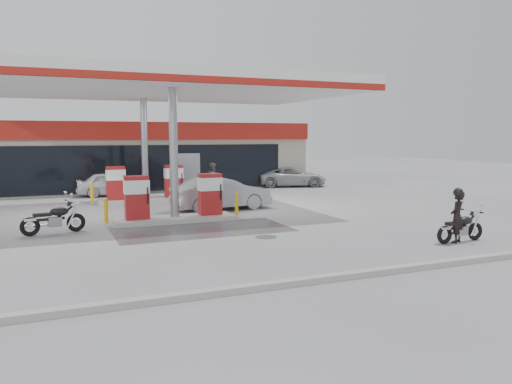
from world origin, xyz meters
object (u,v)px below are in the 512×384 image
(hatchback_silver, at_px, (221,193))
(biker_main, at_px, (457,217))
(pump_island_near, at_px, (175,203))
(sedan_white, at_px, (113,184))
(pump_island_far, at_px, (146,188))
(attendant, at_px, (213,179))
(main_motorcycle, at_px, (461,228))
(parked_car_right, at_px, (292,177))
(parked_motorcycle, at_px, (54,220))
(parked_car_left, at_px, (19,183))

(hatchback_silver, bearing_deg, biker_main, -161.68)
(pump_island_near, distance_m, biker_main, 9.90)
(biker_main, relative_size, sedan_white, 0.41)
(pump_island_far, bearing_deg, hatchback_silver, -55.50)
(hatchback_silver, bearing_deg, attendant, -21.05)
(sedan_white, relative_size, hatchback_silver, 0.88)
(hatchback_silver, bearing_deg, pump_island_far, 27.15)
(main_motorcycle, relative_size, parked_car_right, 0.42)
(parked_motorcycle, xyz_separation_m, attendant, (8.01, 7.79, 0.43))
(attendant, distance_m, hatchback_silver, 4.94)
(pump_island_far, height_order, parked_car_right, pump_island_far)
(pump_island_far, distance_m, parked_motorcycle, 8.00)
(pump_island_near, height_order, parked_car_left, pump_island_near)
(pump_island_near, bearing_deg, main_motorcycle, -44.01)
(pump_island_near, bearing_deg, hatchback_silver, 40.11)
(attendant, bearing_deg, parked_car_left, 80.61)
(pump_island_far, bearing_deg, parked_motorcycle, -121.94)
(biker_main, bearing_deg, attendant, -107.32)
(biker_main, height_order, parked_car_right, biker_main)
(main_motorcycle, relative_size, attendant, 1.03)
(main_motorcycle, xyz_separation_m, parked_car_left, (-13.09, 18.97, 0.22))
(main_motorcycle, relative_size, parked_car_left, 0.42)
(parked_car_left, xyz_separation_m, parked_car_right, (15.88, -2.00, -0.03))
(pump_island_near, height_order, attendant, attendant)
(pump_island_near, distance_m, parked_motorcycle, 4.31)
(hatchback_silver, bearing_deg, sedan_white, 20.81)
(hatchback_silver, bearing_deg, pump_island_near, 122.77)
(sedan_white, distance_m, parked_car_left, 5.51)
(parked_motorcycle, bearing_deg, pump_island_near, -0.75)
(main_motorcycle, bearing_deg, parked_motorcycle, 148.88)
(pump_island_far, height_order, attendant, attendant)
(biker_main, distance_m, parked_motorcycle, 12.85)
(main_motorcycle, relative_size, sedan_white, 0.48)
(biker_main, relative_size, parked_car_right, 0.36)
(parked_car_left, distance_m, parked_car_right, 16.00)
(main_motorcycle, bearing_deg, parked_car_right, 77.91)
(biker_main, relative_size, attendant, 0.88)
(biker_main, bearing_deg, pump_island_far, -91.95)
(main_motorcycle, xyz_separation_m, attendant, (-3.43, 13.97, 0.48))
(main_motorcycle, bearing_deg, parked_car_left, 121.85)
(attendant, bearing_deg, pump_island_far, 122.79)
(pump_island_near, relative_size, sedan_white, 1.34)
(hatchback_silver, relative_size, parked_car_left, 0.99)
(pump_island_near, relative_size, hatchback_silver, 1.19)
(attendant, xyz_separation_m, hatchback_silver, (-1.17, -4.80, -0.19))
(parked_motorcycle, height_order, attendant, attendant)
(pump_island_far, relative_size, parked_motorcycle, 2.49)
(pump_island_near, relative_size, parked_motorcycle, 2.49)
(pump_island_far, xyz_separation_m, parked_car_left, (-5.88, 6.00, -0.07))
(sedan_white, relative_size, parked_car_right, 0.87)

